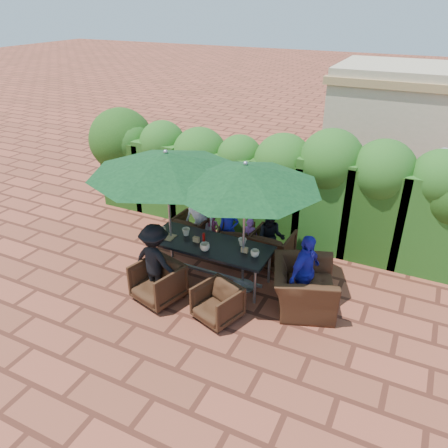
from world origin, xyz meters
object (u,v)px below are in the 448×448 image
at_px(chair_far_right, 272,246).
at_px(chair_near_left, 158,281).
at_px(umbrella_left, 166,163).
at_px(umbrella_right, 245,175).
at_px(chair_end_right, 304,281).
at_px(chair_far_left, 192,229).
at_px(dining_table, 210,247).
at_px(chair_far_mid, 236,239).
at_px(chair_near_right, 217,302).

xyz_separation_m(chair_far_right, chair_near_left, (-1.39, -1.99, -0.01)).
height_order(umbrella_left, umbrella_right, same).
height_order(umbrella_left, chair_far_right, umbrella_left).
bearing_deg(chair_far_right, chair_end_right, 134.72).
xyz_separation_m(umbrella_right, chair_far_left, (-1.63, 0.99, -1.85)).
xyz_separation_m(chair_far_left, chair_far_right, (1.82, 0.01, 0.03)).
bearing_deg(chair_far_right, dining_table, 50.95).
distance_m(dining_table, umbrella_right, 1.68).
height_order(chair_near_left, chair_end_right, chair_end_right).
height_order(umbrella_right, chair_far_left, umbrella_right).
distance_m(umbrella_left, chair_far_right, 2.69).
distance_m(umbrella_right, chair_far_mid, 2.19).
bearing_deg(chair_near_left, chair_end_right, 37.13).
relative_size(umbrella_right, chair_near_right, 3.77).
distance_m(chair_far_mid, chair_far_right, 0.79).
relative_size(chair_far_right, chair_near_left, 1.01).
relative_size(dining_table, chair_far_left, 3.20).
height_order(dining_table, chair_far_left, dining_table).
bearing_deg(chair_far_mid, umbrella_left, 36.82).
xyz_separation_m(dining_table, chair_near_left, (-0.51, -0.99, -0.29)).
distance_m(chair_near_right, chair_end_right, 1.52).
xyz_separation_m(chair_far_right, chair_near_right, (-0.21, -2.01, -0.05)).
distance_m(umbrella_left, chair_far_left, 2.14).
height_order(dining_table, chair_far_mid, dining_table).
bearing_deg(chair_far_right, chair_near_right, 86.24).
distance_m(chair_far_right, chair_near_right, 2.02).
xyz_separation_m(umbrella_left, chair_end_right, (2.63, 0.02, -1.69)).
distance_m(umbrella_right, chair_far_left, 2.66).
distance_m(chair_far_mid, chair_near_right, 2.09).
distance_m(dining_table, chair_far_mid, 1.05).
bearing_deg(chair_far_left, umbrella_right, 151.41).
distance_m(umbrella_right, chair_end_right, 2.05).
bearing_deg(dining_table, umbrella_left, -174.82).
distance_m(chair_far_mid, chair_near_left, 2.07).
bearing_deg(chair_end_right, chair_far_mid, 39.39).
bearing_deg(chair_near_right, chair_far_left, 147.52).
height_order(chair_far_mid, chair_far_right, chair_far_right).
bearing_deg(umbrella_right, umbrella_left, -177.37).
bearing_deg(chair_far_mid, dining_table, 71.32).
xyz_separation_m(umbrella_right, chair_far_mid, (-0.60, 1.00, -1.85)).
bearing_deg(chair_near_left, chair_far_left, 117.83).
distance_m(umbrella_left, chair_near_right, 2.55).
distance_m(umbrella_left, chair_far_mid, 2.31).
bearing_deg(chair_near_left, umbrella_right, 54.82).
xyz_separation_m(umbrella_left, chair_far_right, (1.67, 1.07, -1.82)).
distance_m(chair_near_left, chair_near_right, 1.18).
bearing_deg(umbrella_left, chair_far_mid, 50.77).
bearing_deg(dining_table, chair_near_left, -117.25).
distance_m(chair_far_left, chair_near_left, 2.03).
bearing_deg(chair_far_right, umbrella_right, 81.38).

